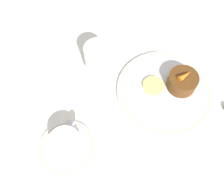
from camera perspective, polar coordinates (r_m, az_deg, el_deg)
name	(u,v)px	position (r m, az deg, el deg)	size (l,w,h in m)	color
ground_plane	(158,91)	(0.78, 9.94, 1.15)	(3.00, 3.00, 0.00)	white
dinner_plate	(165,91)	(0.77, 11.50, 0.98)	(0.28, 0.28, 0.01)	white
saucer	(68,148)	(0.70, -9.65, -11.09)	(0.15, 0.15, 0.01)	white
coffee_cup	(66,144)	(0.67, -9.94, -10.34)	(0.11, 0.08, 0.06)	white
spoon	(76,132)	(0.71, -7.75, -7.69)	(0.06, 0.10, 0.00)	silver
wine_glass	(98,57)	(0.74, -2.96, 8.40)	(0.07, 0.07, 0.12)	silver
fork	(182,44)	(0.88, 14.97, 10.82)	(0.03, 0.19, 0.01)	silver
dessert_cake	(183,82)	(0.76, 15.11, 3.06)	(0.08, 0.08, 0.05)	#563314
carrot_garnish	(185,76)	(0.73, 15.69, 4.31)	(0.04, 0.04, 0.02)	orange
pineapple_slice	(154,86)	(0.76, 9.06, 2.22)	(0.06, 0.06, 0.01)	#EFE075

